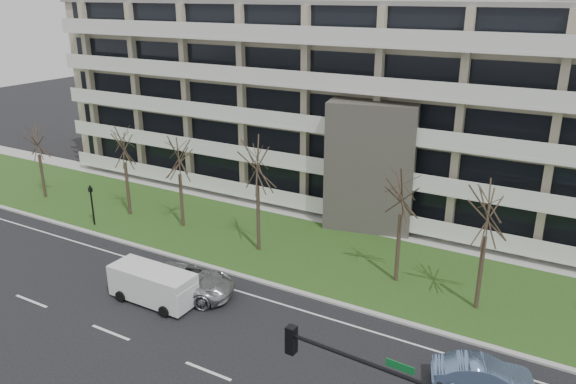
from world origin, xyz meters
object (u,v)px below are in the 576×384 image
Objects in this scene: silver_pickup at (180,282)px; blue_sedan at (483,375)px; pedestrian_signal at (92,200)px; white_van at (154,283)px.

silver_pickup is 16.10m from blue_sedan.
white_van is at bearing -8.74° from pedestrian_signal.
pedestrian_signal is at bearing 51.62° from silver_pickup.
blue_sedan is 28.33m from pedestrian_signal.
pedestrian_signal reaches higher than white_van.
blue_sedan is (16.10, 0.25, -0.15)m from silver_pickup.
silver_pickup is 1.50m from white_van.
white_van is (-16.87, -1.50, 0.45)m from blue_sedan.
white_van is at bearing 75.68° from blue_sedan.
pedestrian_signal is (-27.97, 4.34, 1.23)m from blue_sedan.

